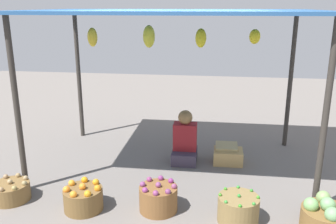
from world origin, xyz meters
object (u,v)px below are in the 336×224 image
basket_potatoes (11,191)px  basket_purple_onions (158,198)px  wooden_crate_near_vendor (228,156)px  basket_green_chilies (238,209)px  vendor_person (185,142)px  wooden_crate_stacked_rear (226,153)px  basket_cabbages (326,216)px  basket_oranges (83,198)px

basket_potatoes → basket_purple_onions: size_ratio=1.01×
basket_purple_onions → wooden_crate_near_vendor: bearing=60.1°
basket_purple_onions → basket_green_chilies: size_ratio=0.98×
basket_purple_onions → wooden_crate_near_vendor: 1.62m
vendor_person → wooden_crate_stacked_rear: bearing=9.4°
wooden_crate_stacked_rear → basket_purple_onions: bearing=-117.7°
basket_potatoes → wooden_crate_stacked_rear: basket_potatoes is taller
basket_potatoes → wooden_crate_stacked_rear: 2.97m
vendor_person → basket_cabbages: bearing=-43.2°
vendor_person → basket_oranges: bearing=-124.3°
basket_potatoes → basket_purple_onions: 1.78m
basket_potatoes → basket_oranges: basket_oranges is taller
wooden_crate_stacked_rear → basket_oranges: bearing=-135.7°
vendor_person → basket_cabbages: size_ratio=1.53×
basket_potatoes → basket_purple_onions: bearing=0.5°
basket_oranges → basket_potatoes: bearing=174.9°
basket_purple_onions → basket_potatoes: bearing=-179.5°
basket_purple_onions → wooden_crate_stacked_rear: basket_purple_onions is taller
vendor_person → basket_green_chilies: 1.66m
basket_cabbages → wooden_crate_near_vendor: (-0.97, 1.52, -0.04)m
wooden_crate_near_vendor → wooden_crate_stacked_rear: 0.09m
vendor_person → wooden_crate_stacked_rear: (0.61, 0.10, -0.17)m
basket_purple_onions → basket_cabbages: size_ratio=0.85×
basket_oranges → basket_purple_onions: basket_purple_onions is taller
basket_oranges → vendor_person: bearing=55.7°
basket_potatoes → basket_oranges: 0.93m
basket_green_chilies → basket_purple_onions: bearing=173.4°
basket_oranges → basket_cabbages: (2.63, -0.02, 0.01)m
vendor_person → wooden_crate_stacked_rear: 0.65m
vendor_person → wooden_crate_stacked_rear: vendor_person is taller
basket_potatoes → basket_green_chilies: basket_green_chilies is taller
basket_purple_onions → basket_green_chilies: bearing=-6.6°
basket_green_chilies → wooden_crate_near_vendor: bearing=92.8°
vendor_person → basket_oranges: vendor_person is taller
wooden_crate_stacked_rear → vendor_person: bearing=-170.6°
basket_green_chilies → wooden_crate_near_vendor: size_ratio=1.04×
basket_purple_onions → wooden_crate_stacked_rear: size_ratio=1.29×
basket_purple_onions → wooden_crate_stacked_rear: bearing=62.3°
vendor_person → wooden_crate_near_vendor: bearing=1.2°
vendor_person → basket_oranges: 1.81m
basket_oranges → wooden_crate_near_vendor: 2.24m
basket_oranges → basket_green_chilies: (1.73, -0.00, 0.01)m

